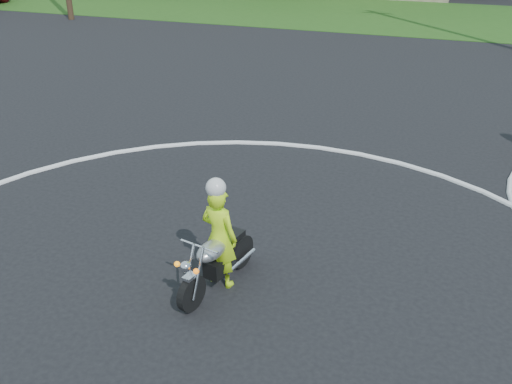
% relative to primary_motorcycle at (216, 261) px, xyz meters
% --- Properties ---
extents(grass_strip, '(120.00, 10.00, 0.02)m').
position_rel_primary_motorcycle_xyz_m(grass_strip, '(0.19, 23.62, -0.44)').
color(grass_strip, '#1E4714').
rests_on(grass_strip, ground).
extents(course_markings, '(19.05, 19.05, 0.12)m').
position_rel_primary_motorcycle_xyz_m(course_markings, '(2.36, 0.97, -0.44)').
color(course_markings, silver).
rests_on(course_markings, ground).
extents(primary_motorcycle, '(0.73, 1.73, 0.92)m').
position_rel_primary_motorcycle_xyz_m(primary_motorcycle, '(0.00, 0.00, 0.00)').
color(primary_motorcycle, black).
rests_on(primary_motorcycle, ground).
extents(rider_primary_grp, '(0.64, 0.49, 1.71)m').
position_rel_primary_motorcycle_xyz_m(rider_primary_grp, '(0.00, 0.13, 0.38)').
color(rider_primary_grp, '#C7FE1A').
rests_on(rider_primary_grp, ground).
extents(traffic_cones, '(20.06, 14.29, 0.30)m').
position_rel_primary_motorcycle_xyz_m(traffic_cones, '(3.16, 0.14, -0.31)').
color(traffic_cones, '#D85C0B').
rests_on(traffic_cones, ground).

